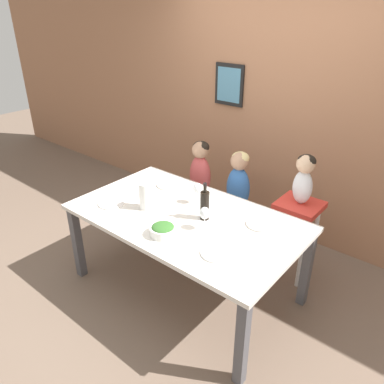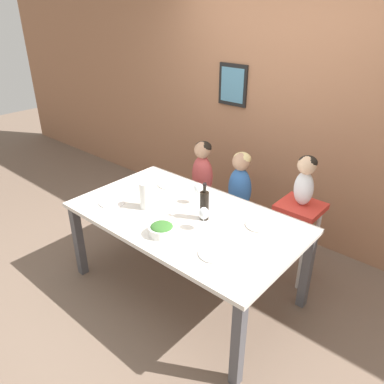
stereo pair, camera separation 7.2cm
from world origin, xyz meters
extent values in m
plane|color=#705B4C|center=(0.00, 0.00, 0.00)|extent=(14.00, 14.00, 0.00)
cube|color=#9E6B4C|center=(0.00, 1.44, 1.35)|extent=(10.00, 0.06, 2.70)
cube|color=black|center=(-0.57, 1.40, 1.50)|extent=(0.35, 0.02, 0.43)
cube|color=teal|center=(-0.57, 1.38, 1.50)|extent=(0.29, 0.00, 0.35)
cube|color=silver|center=(0.00, 0.00, 0.73)|extent=(1.87, 1.08, 0.03)
cube|color=#4C4C51|center=(-0.88, -0.48, 0.36)|extent=(0.07, 0.07, 0.71)
cube|color=#4C4C51|center=(0.88, -0.48, 0.36)|extent=(0.07, 0.07, 0.71)
cube|color=#4C4C51|center=(-0.88, 0.48, 0.36)|extent=(0.07, 0.07, 0.71)
cube|color=#4C4C51|center=(0.88, 0.48, 0.36)|extent=(0.07, 0.07, 0.71)
cylinder|color=silver|center=(-0.62, 0.63, 0.21)|extent=(0.04, 0.04, 0.42)
cylinder|color=silver|center=(-0.32, 0.63, 0.21)|extent=(0.04, 0.04, 0.42)
cylinder|color=silver|center=(-0.62, 0.94, 0.21)|extent=(0.04, 0.04, 0.42)
cylinder|color=silver|center=(-0.32, 0.94, 0.21)|extent=(0.04, 0.04, 0.42)
cube|color=silver|center=(-0.47, 0.78, 0.45)|extent=(0.43, 0.41, 0.05)
cylinder|color=silver|center=(-0.16, 0.63, 0.21)|extent=(0.04, 0.04, 0.42)
cylinder|color=silver|center=(0.15, 0.63, 0.21)|extent=(0.04, 0.04, 0.42)
cylinder|color=silver|center=(-0.16, 0.94, 0.21)|extent=(0.04, 0.04, 0.42)
cylinder|color=silver|center=(0.15, 0.94, 0.21)|extent=(0.04, 0.04, 0.42)
cube|color=silver|center=(-0.01, 0.78, 0.45)|extent=(0.43, 0.41, 0.05)
cylinder|color=silver|center=(0.49, 0.65, 0.35)|extent=(0.04, 0.04, 0.70)
cylinder|color=silver|center=(0.75, 0.65, 0.35)|extent=(0.04, 0.04, 0.70)
cylinder|color=silver|center=(0.49, 0.91, 0.35)|extent=(0.04, 0.04, 0.70)
cylinder|color=silver|center=(0.75, 0.91, 0.35)|extent=(0.04, 0.04, 0.70)
cube|color=red|center=(0.62, 0.78, 0.72)|extent=(0.36, 0.35, 0.05)
ellipsoid|color=#C64C4C|center=(-0.47, 0.78, 0.69)|extent=(0.24, 0.17, 0.43)
sphere|color=tan|center=(-0.47, 0.78, 0.97)|extent=(0.17, 0.17, 0.17)
ellipsoid|color=black|center=(-0.47, 0.79, 1.00)|extent=(0.17, 0.16, 0.12)
ellipsoid|color=#3366B2|center=(-0.01, 0.78, 0.69)|extent=(0.24, 0.17, 0.43)
sphere|color=tan|center=(-0.01, 0.78, 0.97)|extent=(0.17, 0.17, 0.17)
ellipsoid|color=#DBC684|center=(-0.01, 0.79, 1.00)|extent=(0.17, 0.16, 0.12)
ellipsoid|color=silver|center=(0.62, 0.78, 0.90)|extent=(0.17, 0.12, 0.30)
sphere|color=#D6AD89|center=(0.62, 0.78, 1.11)|extent=(0.16, 0.16, 0.16)
ellipsoid|color=black|center=(0.62, 0.79, 1.13)|extent=(0.15, 0.15, 0.11)
cylinder|color=black|center=(0.15, 0.06, 0.87)|extent=(0.07, 0.07, 0.23)
cylinder|color=black|center=(0.15, 0.06, 1.02)|extent=(0.03, 0.03, 0.08)
cylinder|color=black|center=(0.15, 0.06, 1.05)|extent=(0.03, 0.03, 0.02)
cylinder|color=white|center=(-0.33, -0.12, 0.86)|extent=(0.11, 0.11, 0.23)
cylinder|color=white|center=(0.24, -0.06, 0.75)|extent=(0.06, 0.06, 0.00)
cylinder|color=white|center=(0.24, -0.06, 0.80)|extent=(0.01, 0.01, 0.09)
ellipsoid|color=white|center=(0.24, -0.06, 0.89)|extent=(0.08, 0.08, 0.10)
cylinder|color=white|center=(-0.06, 0.22, 0.75)|extent=(0.06, 0.06, 0.00)
cylinder|color=white|center=(-0.06, 0.22, 0.80)|extent=(0.01, 0.01, 0.09)
ellipsoid|color=white|center=(-0.06, 0.22, 0.89)|extent=(0.08, 0.08, 0.10)
cylinder|color=white|center=(0.05, -0.32, 0.78)|extent=(0.20, 0.20, 0.07)
ellipsoid|color=#336628|center=(0.05, -0.32, 0.82)|extent=(0.17, 0.17, 0.05)
cylinder|color=silver|center=(-0.61, -0.26, 0.75)|extent=(0.22, 0.22, 0.01)
cylinder|color=silver|center=(-0.48, 0.32, 0.75)|extent=(0.22, 0.22, 0.01)
cylinder|color=silver|center=(0.54, 0.26, 0.75)|extent=(0.22, 0.22, 0.01)
cylinder|color=silver|center=(0.50, -0.26, 0.75)|extent=(0.22, 0.22, 0.01)
camera|label=1|loc=(1.70, -1.98, 2.29)|focal=35.00mm
camera|label=2|loc=(1.75, -1.93, 2.29)|focal=35.00mm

